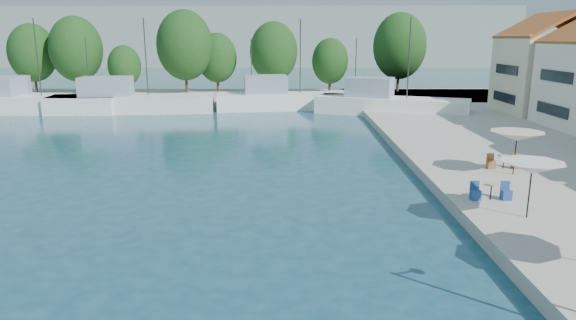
{
  "coord_description": "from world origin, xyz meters",
  "views": [
    {
      "loc": [
        -1.28,
        0.27,
        7.81
      ],
      "look_at": [
        -1.46,
        26.0,
        1.67
      ],
      "focal_mm": 32.0,
      "sensor_mm": 36.0,
      "label": 1
    }
  ],
  "objects_px": {
    "trawler_01": "(18,102)",
    "trawler_04": "(387,104)",
    "trawler_03": "(283,100)",
    "umbrella_cream": "(517,136)",
    "umbrella_white": "(532,168)",
    "trawler_02": "(128,102)"
  },
  "relations": [
    {
      "from": "trawler_03",
      "to": "trawler_04",
      "type": "height_order",
      "value": "same"
    },
    {
      "from": "trawler_03",
      "to": "umbrella_cream",
      "type": "relative_size",
      "value": 5.5
    },
    {
      "from": "trawler_01",
      "to": "trawler_04",
      "type": "relative_size",
      "value": 1.34
    },
    {
      "from": "trawler_03",
      "to": "trawler_02",
      "type": "bearing_deg",
      "value": -179.05
    },
    {
      "from": "trawler_02",
      "to": "trawler_04",
      "type": "height_order",
      "value": "same"
    },
    {
      "from": "trawler_03",
      "to": "trawler_01",
      "type": "bearing_deg",
      "value": 177.13
    },
    {
      "from": "trawler_01",
      "to": "umbrella_cream",
      "type": "height_order",
      "value": "trawler_01"
    },
    {
      "from": "trawler_01",
      "to": "trawler_03",
      "type": "distance_m",
      "value": 28.65
    },
    {
      "from": "trawler_03",
      "to": "umbrella_white",
      "type": "distance_m",
      "value": 38.68
    },
    {
      "from": "trawler_01",
      "to": "trawler_03",
      "type": "height_order",
      "value": "same"
    },
    {
      "from": "trawler_01",
      "to": "trawler_04",
      "type": "distance_m",
      "value": 39.54
    },
    {
      "from": "trawler_01",
      "to": "umbrella_white",
      "type": "bearing_deg",
      "value": -40.54
    },
    {
      "from": "trawler_03",
      "to": "umbrella_white",
      "type": "xyz_separation_m",
      "value": [
        10.69,
        -37.14,
        1.65
      ]
    },
    {
      "from": "trawler_04",
      "to": "umbrella_white",
      "type": "relative_size",
      "value": 6.26
    },
    {
      "from": "trawler_03",
      "to": "umbrella_cream",
      "type": "bearing_deg",
      "value": -74.05
    },
    {
      "from": "trawler_02",
      "to": "umbrella_white",
      "type": "distance_m",
      "value": 44.18
    },
    {
      "from": "trawler_02",
      "to": "umbrella_white",
      "type": "height_order",
      "value": "trawler_02"
    },
    {
      "from": "trawler_03",
      "to": "trawler_04",
      "type": "bearing_deg",
      "value": -27.54
    },
    {
      "from": "umbrella_cream",
      "to": "trawler_01",
      "type": "bearing_deg",
      "value": 146.1
    },
    {
      "from": "trawler_04",
      "to": "umbrella_white",
      "type": "height_order",
      "value": "trawler_04"
    },
    {
      "from": "trawler_02",
      "to": "umbrella_cream",
      "type": "distance_m",
      "value": 40.65
    },
    {
      "from": "trawler_04",
      "to": "trawler_01",
      "type": "bearing_deg",
      "value": -161.92
    }
  ]
}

